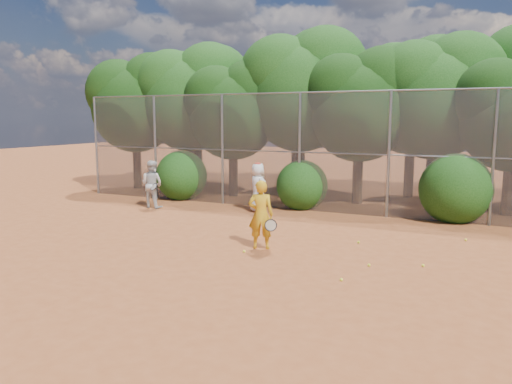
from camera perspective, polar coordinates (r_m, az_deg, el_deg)
The scene contains 23 objects.
ground at distance 11.61m, azimuth -0.76°, elevation -7.36°, with size 80.00×80.00×0.00m, color #974922.
fence_back at distance 16.84m, azimuth 7.81°, elevation 4.62°, with size 20.05×0.09×4.03m.
tree_0 at distance 23.08m, azimuth -13.50°, elevation 10.18°, with size 4.38×3.81×6.00m.
tree_1 at distance 22.04m, azimuth -7.49°, elevation 11.03°, with size 4.64×4.03×6.35m.
tree_2 at distance 20.17m, azimuth -2.49°, elevation 9.68°, with size 3.99×3.47×5.47m.
tree_3 at distance 20.12m, azimuth 5.36°, elevation 11.97°, with size 4.89×4.26×6.70m.
tree_4 at distance 18.79m, azimuth 11.97°, elevation 10.12°, with size 4.19×3.64×5.73m.
tree_5 at distance 19.19m, azimuth 19.98°, elevation 10.63°, with size 4.51×3.92×6.17m.
tree_9 at distance 24.53m, azimuth -6.56°, elevation 11.19°, with size 4.83×4.20×6.62m.
tree_10 at distance 22.54m, azimuth 4.87°, elevation 12.19°, with size 5.15×4.48×7.06m.
tree_11 at distance 20.90m, azimuth 17.64°, elevation 10.84°, with size 4.64×4.03×6.35m.
bush_0 at distance 19.75m, azimuth -8.50°, elevation 2.11°, with size 2.00×2.00×2.00m, color #164010.
bush_1 at distance 17.52m, azimuth 5.28°, elevation 1.02°, with size 1.80×1.80×1.80m, color #164010.
bush_2 at distance 16.50m, azimuth 21.84°, elevation 0.68°, with size 2.20×2.20×2.20m, color #164010.
player_yellow at distance 12.10m, azimuth 0.56°, elevation -2.60°, with size 0.84×0.58×1.69m.
player_teen at distance 16.84m, azimuth 0.21°, elevation 0.54°, with size 0.95×0.95×1.68m.
player_white at distance 17.99m, azimuth -11.81°, elevation 0.89°, with size 0.89×0.78×1.68m.
ball_0 at distance 11.10m, azimuth 12.79°, elevation -8.15°, with size 0.07×0.07×0.07m, color yellow.
ball_1 at distance 13.01m, azimuth 11.64°, elevation -5.63°, with size 0.07×0.07×0.07m, color yellow.
ball_2 at distance 10.04m, azimuth 9.71°, elevation -9.85°, with size 0.07×0.07×0.07m, color yellow.
ball_3 at distance 11.37m, azimuth 18.55°, elevation -7.97°, with size 0.07×0.07×0.07m, color yellow.
ball_4 at distance 11.90m, azimuth -1.36°, elevation -6.79°, with size 0.07×0.07×0.07m, color yellow.
ball_5 at distance 14.07m, azimuth 22.85°, elevation -5.06°, with size 0.07×0.07×0.07m, color yellow.
Camera 1 is at (4.87, -10.05, 3.18)m, focal length 35.00 mm.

